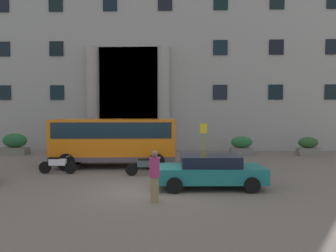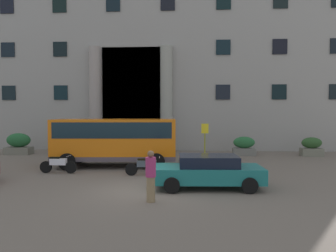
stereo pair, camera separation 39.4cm
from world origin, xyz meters
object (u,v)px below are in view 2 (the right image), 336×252
at_px(hedge_planter_far_east, 80,142).
at_px(motorcycle_near_kerb, 57,164).
at_px(hedge_planter_west, 312,147).
at_px(hedge_planter_entrance_right, 141,144).
at_px(hedge_planter_entrance_left, 244,146).
at_px(motorcycle_far_end, 146,166).
at_px(bus_stop_sign, 205,138).
at_px(hedge_planter_far_west, 19,144).
at_px(pedestrian_child_trailing, 151,176).
at_px(white_taxi_kerbside, 208,171).
at_px(orange_minibus, 115,138).

relative_size(hedge_planter_far_east, motorcycle_near_kerb, 0.90).
bearing_deg(hedge_planter_west, motorcycle_near_kerb, -154.90).
bearing_deg(hedge_planter_entrance_right, hedge_planter_entrance_left, -0.90).
bearing_deg(motorcycle_far_end, motorcycle_near_kerb, 171.17).
distance_m(bus_stop_sign, motorcycle_near_kerb, 8.73).
xyz_separation_m(hedge_planter_far_west, hedge_planter_far_east, (4.30, 0.73, 0.08)).
height_order(hedge_planter_west, motorcycle_near_kerb, hedge_planter_west).
bearing_deg(motorcycle_far_end, hedge_planter_entrance_right, 94.72).
bearing_deg(pedestrian_child_trailing, motorcycle_far_end, 175.90).
xyz_separation_m(hedge_planter_entrance_right, motorcycle_near_kerb, (-3.19, -7.33, -0.27)).
xyz_separation_m(hedge_planter_far_east, motorcycle_near_kerb, (1.35, -7.54, -0.37)).
distance_m(hedge_planter_far_west, hedge_planter_west, 20.80).
height_order(motorcycle_far_end, pedestrian_child_trailing, pedestrian_child_trailing).
bearing_deg(motorcycle_near_kerb, hedge_planter_entrance_right, 68.11).
bearing_deg(white_taxi_kerbside, motorcycle_near_kerb, 157.11).
xyz_separation_m(orange_minibus, hedge_planter_entrance_left, (8.06, 5.05, -0.96)).
bearing_deg(hedge_planter_entrance_right, hedge_planter_far_west, -176.64).
distance_m(hedge_planter_entrance_left, white_taxi_kerbside, 10.42).
relative_size(hedge_planter_entrance_right, hedge_planter_west, 1.52).
height_order(bus_stop_sign, pedestrian_child_trailing, bus_stop_sign).
xyz_separation_m(hedge_planter_entrance_left, white_taxi_kerbside, (-3.16, -9.93, 0.06)).
height_order(hedge_planter_entrance_right, pedestrian_child_trailing, pedestrian_child_trailing).
bearing_deg(hedge_planter_far_east, pedestrian_child_trailing, -61.90).
distance_m(bus_stop_sign, pedestrian_child_trailing, 9.34).
height_order(orange_minibus, white_taxi_kerbside, orange_minibus).
height_order(orange_minibus, motorcycle_far_end, orange_minibus).
relative_size(hedge_planter_west, white_taxi_kerbside, 0.33).
bearing_deg(hedge_planter_entrance_left, hedge_planter_far_east, 178.44).
distance_m(bus_stop_sign, hedge_planter_far_east, 9.59).
height_order(hedge_planter_far_west, motorcycle_near_kerb, hedge_planter_far_west).
distance_m(bus_stop_sign, motorcycle_far_end, 5.52).
bearing_deg(hedge_planter_far_east, bus_stop_sign, -20.63).
distance_m(hedge_planter_west, motorcycle_near_kerb, 16.73).
relative_size(orange_minibus, bus_stop_sign, 2.92).
bearing_deg(bus_stop_sign, white_taxi_kerbside, -91.93).
bearing_deg(orange_minibus, white_taxi_kerbside, -48.61).
distance_m(hedge_planter_entrance_right, pedestrian_child_trailing, 12.37).
xyz_separation_m(bus_stop_sign, hedge_planter_entrance_right, (-4.42, 3.16, -0.75)).
distance_m(white_taxi_kerbside, motorcycle_near_kerb, 7.87).
bearing_deg(hedge_planter_far_west, hedge_planter_far_east, 9.60).
height_order(bus_stop_sign, hedge_planter_entrance_left, bus_stop_sign).
distance_m(hedge_planter_far_west, hedge_planter_entrance_right, 8.86).
relative_size(hedge_planter_west, pedestrian_child_trailing, 0.81).
xyz_separation_m(hedge_planter_entrance_left, pedestrian_child_trailing, (-5.26, -12.08, 0.26)).
height_order(bus_stop_sign, hedge_planter_far_east, bus_stop_sign).
height_order(hedge_planter_far_east, white_taxi_kerbside, hedge_planter_far_east).
bearing_deg(hedge_planter_entrance_right, orange_minibus, -97.85).
bearing_deg(hedge_planter_west, bus_stop_sign, -158.75).
bearing_deg(pedestrian_child_trailing, hedge_planter_entrance_right, 176.15).
bearing_deg(white_taxi_kerbside, hedge_planter_far_east, 127.72).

